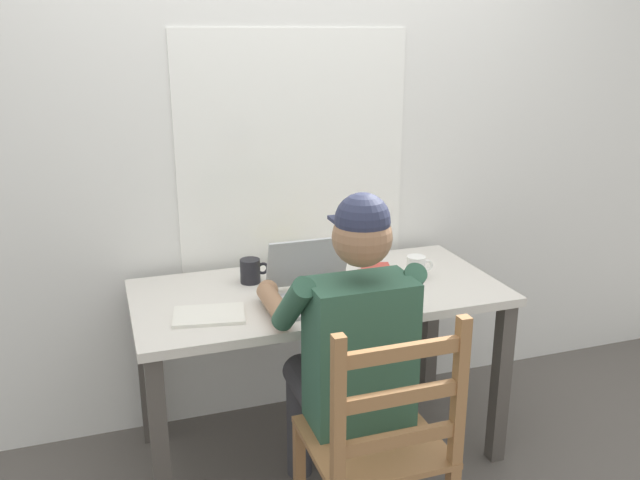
% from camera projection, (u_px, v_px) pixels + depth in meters
% --- Properties ---
extents(ground_plane, '(8.00, 8.00, 0.00)m').
position_uv_depth(ground_plane, '(319.00, 448.00, 2.89)').
color(ground_plane, '#56514C').
extents(back_wall, '(6.00, 0.08, 2.60)m').
position_uv_depth(back_wall, '(287.00, 134.00, 2.89)').
color(back_wall, silver).
rests_on(back_wall, ground).
extents(desk, '(1.46, 0.71, 0.74)m').
position_uv_depth(desk, '(319.00, 311.00, 2.70)').
color(desk, beige).
rests_on(desk, ground).
extents(seated_person, '(0.50, 0.60, 1.26)m').
position_uv_depth(seated_person, '(348.00, 346.00, 2.28)').
color(seated_person, '#2D5642').
rests_on(seated_person, ground).
extents(wooden_chair, '(0.42, 0.42, 0.95)m').
position_uv_depth(wooden_chair, '(379.00, 449.00, 2.10)').
color(wooden_chair, olive).
rests_on(wooden_chair, ground).
extents(laptop, '(0.33, 0.31, 0.22)m').
position_uv_depth(laptop, '(316.00, 286.00, 2.55)').
color(laptop, '#ADAFB2').
rests_on(laptop, desk).
extents(computer_mouse, '(0.06, 0.10, 0.03)m').
position_uv_depth(computer_mouse, '(374.00, 291.00, 2.60)').
color(computer_mouse, '#ADAFB2').
rests_on(computer_mouse, desk).
extents(coffee_mug_white, '(0.12, 0.08, 0.10)m').
position_uv_depth(coffee_mug_white, '(416.00, 268.00, 2.75)').
color(coffee_mug_white, white).
rests_on(coffee_mug_white, desk).
extents(coffee_mug_dark, '(0.12, 0.08, 0.10)m').
position_uv_depth(coffee_mug_dark, '(251.00, 271.00, 2.72)').
color(coffee_mug_dark, black).
rests_on(coffee_mug_dark, desk).
extents(book_stack_main, '(0.21, 0.15, 0.06)m').
position_uv_depth(book_stack_main, '(307.00, 269.00, 2.81)').
color(book_stack_main, '#2D5B9E').
rests_on(book_stack_main, desk).
extents(paper_pile_near_laptop, '(0.28, 0.22, 0.01)m').
position_uv_depth(paper_pile_near_laptop, '(209.00, 315.00, 2.40)').
color(paper_pile_near_laptop, silver).
rests_on(paper_pile_near_laptop, desk).
extents(landscape_photo_print, '(0.15, 0.12, 0.00)m').
position_uv_depth(landscape_photo_print, '(375.00, 266.00, 2.92)').
color(landscape_photo_print, '#C63D33').
rests_on(landscape_photo_print, desk).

